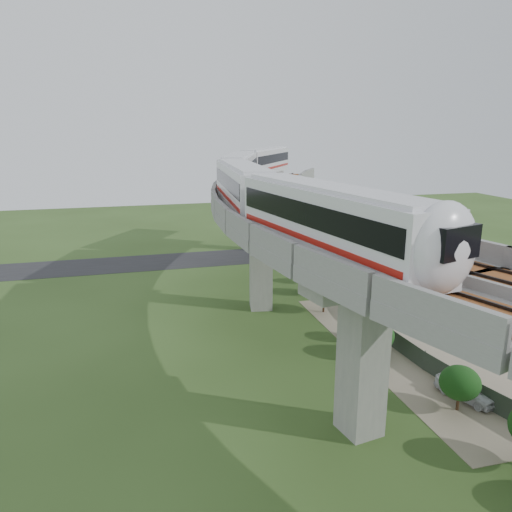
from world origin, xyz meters
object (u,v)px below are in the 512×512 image
at_px(metro_train, 264,177).
at_px(car_red, 492,317).
at_px(car_dark, 479,330).
at_px(car_white, 466,389).

relative_size(metro_train, car_red, 18.96).
xyz_separation_m(car_red, car_dark, (-3.31, -2.48, 0.14)).
height_order(car_white, car_dark, car_white).
relative_size(metro_train, car_white, 15.04).
height_order(metro_train, car_red, metro_train).
relative_size(car_white, car_red, 1.26).
height_order(car_white, car_red, car_white).
bearing_deg(car_red, car_white, -76.43).
bearing_deg(car_red, car_dark, -84.21).
height_order(metro_train, car_white, metro_train).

